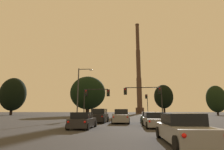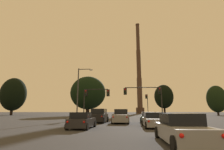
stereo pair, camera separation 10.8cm
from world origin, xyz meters
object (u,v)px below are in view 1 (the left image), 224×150
object	(u,v)px
pickup_truck_center_lane_front	(121,117)
smokestack	(139,76)
traffic_light_far_right	(147,102)
hatchback_left_lane_second	(83,121)
street_lamp	(80,88)
sedan_right_lane_front	(149,118)
traffic_light_overhead_left	(93,96)
sedan_right_lane_third	(184,129)
traffic_light_overhead_right	(148,94)
suv_left_lane_front	(99,116)
sedan_right_lane_second	(154,120)

from	to	relation	value
pickup_truck_center_lane_front	smokestack	distance (m)	95.94
traffic_light_far_right	smokestack	distance (m)	67.53
hatchback_left_lane_second	street_lamp	bearing A→B (deg)	107.50
sedan_right_lane_front	traffic_light_overhead_left	size ratio (longest dim) A/B	0.86
sedan_right_lane_third	traffic_light_far_right	world-z (taller)	traffic_light_far_right
traffic_light_overhead_right	sedan_right_lane_front	bearing A→B (deg)	-98.01
pickup_truck_center_lane_front	traffic_light_far_right	bearing A→B (deg)	76.24
suv_left_lane_front	traffic_light_far_right	xyz separation A→B (m)	(9.97, 27.75, 3.32)
hatchback_left_lane_second	sedan_right_lane_front	xyz separation A→B (m)	(6.90, 7.44, 0.00)
sedan_right_lane_second	sedan_right_lane_third	size ratio (longest dim) A/B	1.00
street_lamp	sedan_right_lane_second	bearing A→B (deg)	-48.00
street_lamp	traffic_light_far_right	bearing A→B (deg)	58.12
sedan_right_lane_front	traffic_light_far_right	bearing A→B (deg)	85.05
sedan_right_lane_front	sedan_right_lane_second	distance (m)	5.71
traffic_light_overhead_left	traffic_light_far_right	bearing A→B (deg)	59.93
sedan_right_lane_third	pickup_truck_center_lane_front	xyz separation A→B (m)	(-3.39, 15.19, 0.14)
sedan_right_lane_third	traffic_light_overhead_left	bearing A→B (deg)	111.45
sedan_right_lane_third	traffic_light_overhead_right	world-z (taller)	traffic_light_overhead_right
hatchback_left_lane_second	sedan_right_lane_second	bearing A→B (deg)	15.90
hatchback_left_lane_second	pickup_truck_center_lane_front	world-z (taller)	pickup_truck_center_lane_front
sedan_right_lane_third	street_lamp	distance (m)	23.60
smokestack	street_lamp	bearing A→B (deg)	-101.13
sedan_right_lane_front	suv_left_lane_front	size ratio (longest dim) A/B	0.96
street_lamp	sedan_right_lane_front	bearing A→B (deg)	-29.12
pickup_truck_center_lane_front	sedan_right_lane_second	bearing A→B (deg)	-62.09
hatchback_left_lane_second	pickup_truck_center_lane_front	xyz separation A→B (m)	(3.30, 8.10, 0.14)
sedan_right_lane_second	sedan_right_lane_third	xyz separation A→B (m)	(0.03, -8.82, 0.00)
pickup_truck_center_lane_front	suv_left_lane_front	xyz separation A→B (m)	(-3.02, 0.35, 0.09)
traffic_light_overhead_left	street_lamp	distance (m)	2.86
hatchback_left_lane_second	sedan_right_lane_front	size ratio (longest dim) A/B	0.87
smokestack	hatchback_left_lane_second	bearing A→B (deg)	-97.50
suv_left_lane_front	sedan_right_lane_second	bearing A→B (deg)	-44.49
suv_left_lane_front	traffic_light_far_right	distance (m)	29.67
sedan_right_lane_front	suv_left_lane_front	bearing A→B (deg)	173.02
pickup_truck_center_lane_front	traffic_light_overhead_right	world-z (taller)	traffic_light_overhead_right
street_lamp	smokestack	world-z (taller)	smokestack
street_lamp	hatchback_left_lane_second	bearing A→B (deg)	-73.82
sedan_right_lane_front	pickup_truck_center_lane_front	bearing A→B (deg)	171.27
traffic_light_far_right	street_lamp	bearing A→B (deg)	-121.88
hatchback_left_lane_second	sedan_right_lane_third	size ratio (longest dim) A/B	0.88
sedan_right_lane_third	traffic_light_overhead_right	size ratio (longest dim) A/B	0.69
smokestack	traffic_light_far_right	bearing A→B (deg)	-92.66
traffic_light_overhead_left	street_lamp	world-z (taller)	street_lamp
pickup_truck_center_lane_front	traffic_light_overhead_left	distance (m)	9.42
pickup_truck_center_lane_front	street_lamp	distance (m)	10.09
hatchback_left_lane_second	traffic_light_far_right	xyz separation A→B (m)	(10.24, 36.20, 3.55)
hatchback_left_lane_second	sedan_right_lane_second	size ratio (longest dim) A/B	0.88
hatchback_left_lane_second	traffic_light_overhead_right	bearing A→B (deg)	63.66
traffic_light_far_right	pickup_truck_center_lane_front	bearing A→B (deg)	-103.88
sedan_right_lane_second	traffic_light_overhead_right	world-z (taller)	traffic_light_overhead_right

